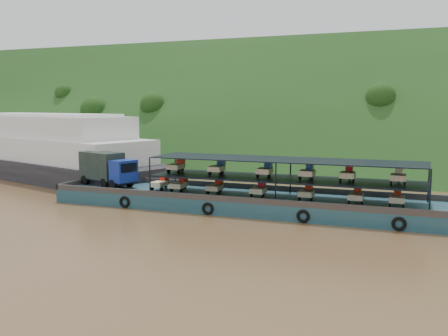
% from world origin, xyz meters
% --- Properties ---
extents(ground, '(160.00, 160.00, 0.00)m').
position_xyz_m(ground, '(0.00, 0.00, 0.00)').
color(ground, brown).
rests_on(ground, ground).
extents(hillside, '(140.00, 39.60, 39.60)m').
position_xyz_m(hillside, '(0.00, 36.00, 0.00)').
color(hillside, '#193714').
rests_on(hillside, ground).
extents(cargo_barge, '(35.10, 7.18, 4.54)m').
position_xyz_m(cargo_barge, '(-0.22, 0.42, 1.12)').
color(cargo_barge, '#16404E').
rests_on(cargo_barge, ground).
extents(passenger_ferry, '(41.02, 21.72, 8.08)m').
position_xyz_m(passenger_ferry, '(-29.85, 10.62, 3.50)').
color(passenger_ferry, black).
rests_on(passenger_ferry, ground).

